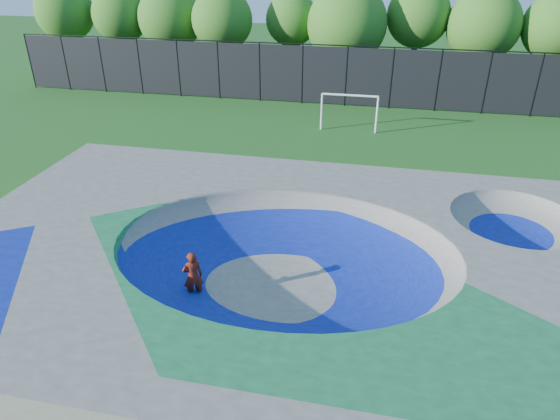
{
  "coord_description": "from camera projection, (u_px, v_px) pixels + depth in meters",
  "views": [
    {
      "loc": [
        2.58,
        -13.05,
        9.84
      ],
      "look_at": [
        -0.78,
        3.0,
        1.1
      ],
      "focal_mm": 32.0,
      "sensor_mm": 36.0,
      "label": 1
    }
  ],
  "objects": [
    {
      "name": "ground",
      "position": [
        285.0,
        284.0,
        16.37
      ],
      "size": [
        120.0,
        120.0,
        0.0
      ],
      "primitive_type": "plane",
      "color": "#1B5216",
      "rests_on": "ground"
    },
    {
      "name": "skate_deck",
      "position": [
        285.0,
        265.0,
        16.02
      ],
      "size": [
        22.0,
        14.0,
        1.5
      ],
      "primitive_type": "cube",
      "color": "gray",
      "rests_on": "ground"
    },
    {
      "name": "skater",
      "position": [
        193.0,
        276.0,
        15.29
      ],
      "size": [
        0.74,
        0.67,
        1.71
      ],
      "primitive_type": "imported",
      "rotation": [
        0.0,
        0.0,
        3.69
      ],
      "color": "red",
      "rests_on": "ground"
    },
    {
      "name": "skateboard",
      "position": [
        195.0,
        298.0,
        15.68
      ],
      "size": [
        0.74,
        0.67,
        0.05
      ],
      "primitive_type": "cube",
      "rotation": [
        0.0,
        0.0,
        0.7
      ],
      "color": "black",
      "rests_on": "ground"
    },
    {
      "name": "soccer_goal",
      "position": [
        349.0,
        106.0,
        29.08
      ],
      "size": [
        3.36,
        0.12,
        2.22
      ],
      "color": "white",
      "rests_on": "ground"
    },
    {
      "name": "fence",
      "position": [
        346.0,
        75.0,
        33.52
      ],
      "size": [
        48.09,
        0.09,
        4.04
      ],
      "color": "black",
      "rests_on": "ground"
    },
    {
      "name": "treeline",
      "position": [
        330.0,
        21.0,
        36.87
      ],
      "size": [
        51.29,
        6.87,
        7.66
      ],
      "color": "#453122",
      "rests_on": "ground"
    }
  ]
}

